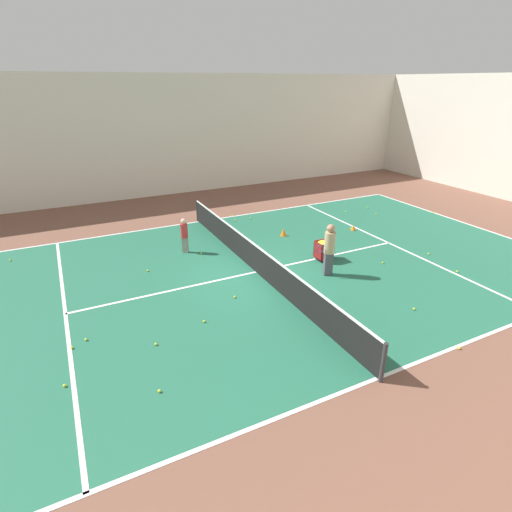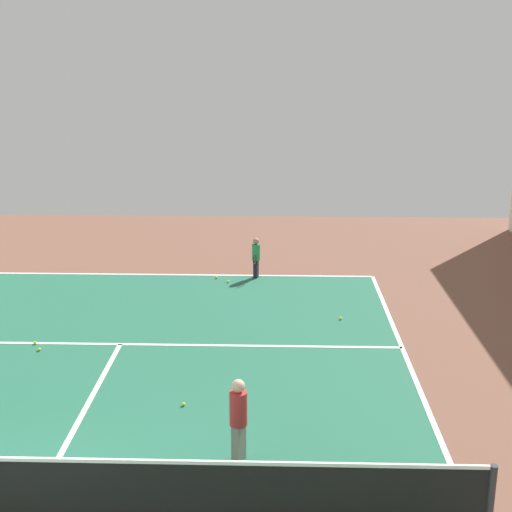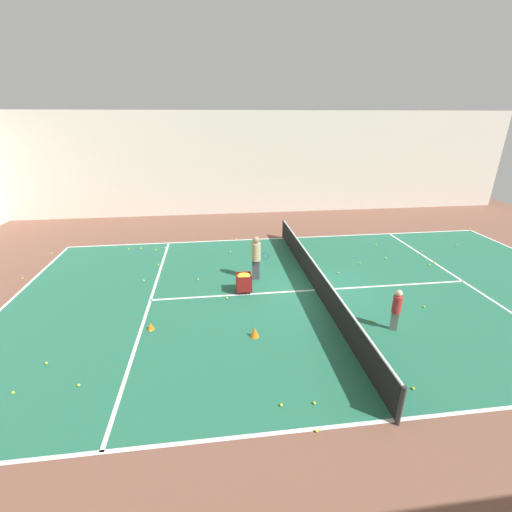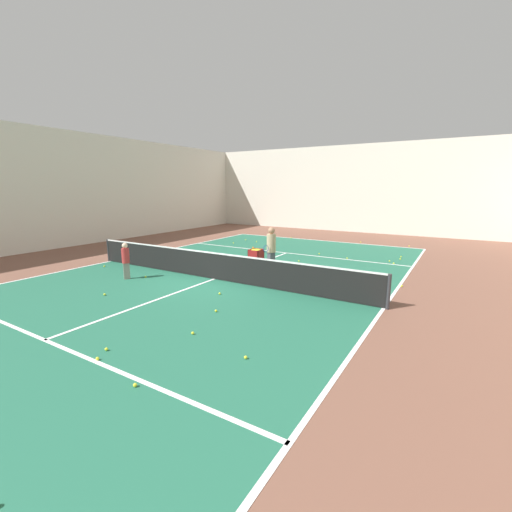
{
  "view_description": "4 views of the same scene",
  "coord_description": "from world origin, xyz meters",
  "px_view_note": "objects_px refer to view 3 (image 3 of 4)",
  "views": [
    {
      "loc": [
        11.03,
        -5.52,
        6.03
      ],
      "look_at": [
        0.0,
        0.0,
        0.6
      ],
      "focal_mm": 28.0,
      "sensor_mm": 36.0,
      "label": 1
    },
    {
      "loc": [
        -3.33,
        7.96,
        6.03
      ],
      "look_at": [
        -2.76,
        -10.77,
        0.62
      ],
      "focal_mm": 50.0,
      "sensor_mm": 36.0,
      "label": 2
    },
    {
      "loc": [
        -11.03,
        3.64,
        6.03
      ],
      "look_at": [
        1.25,
        2.08,
        0.99
      ],
      "focal_mm": 24.0,
      "sensor_mm": 36.0,
      "label": 3
    },
    {
      "loc": [
        7.66,
        -9.6,
        3.32
      ],
      "look_at": [
        0.19,
        2.66,
        0.44
      ],
      "focal_mm": 24.0,
      "sensor_mm": 36.0,
      "label": 4
    }
  ],
  "objects_px": {
    "coach_at_net": "(256,255)",
    "child_midcourt": "(397,307)",
    "tennis_net": "(316,278)",
    "ball_cart": "(244,279)",
    "training_cone_1": "(151,326)",
    "training_cone_0": "(255,332)"
  },
  "relations": [
    {
      "from": "tennis_net",
      "to": "ball_cart",
      "type": "xyz_separation_m",
      "value": [
        0.19,
        2.66,
        -0.0
      ]
    },
    {
      "from": "coach_at_net",
      "to": "child_midcourt",
      "type": "bearing_deg",
      "value": -33.88
    },
    {
      "from": "ball_cart",
      "to": "training_cone_1",
      "type": "bearing_deg",
      "value": 123.76
    },
    {
      "from": "child_midcourt",
      "to": "ball_cart",
      "type": "distance_m",
      "value": 5.23
    },
    {
      "from": "coach_at_net",
      "to": "training_cone_0",
      "type": "xyz_separation_m",
      "value": [
        -3.87,
        0.54,
        -0.87
      ]
    },
    {
      "from": "coach_at_net",
      "to": "ball_cart",
      "type": "distance_m",
      "value": 1.32
    },
    {
      "from": "coach_at_net",
      "to": "child_midcourt",
      "type": "xyz_separation_m",
      "value": [
        -4.03,
        -3.71,
        -0.26
      ]
    },
    {
      "from": "training_cone_1",
      "to": "ball_cart",
      "type": "bearing_deg",
      "value": -56.24
    },
    {
      "from": "coach_at_net",
      "to": "training_cone_1",
      "type": "distance_m",
      "value": 4.87
    },
    {
      "from": "child_midcourt",
      "to": "training_cone_0",
      "type": "bearing_deg",
      "value": 30.44
    },
    {
      "from": "child_midcourt",
      "to": "ball_cart",
      "type": "relative_size",
      "value": 1.81
    },
    {
      "from": "tennis_net",
      "to": "ball_cart",
      "type": "bearing_deg",
      "value": 85.89
    },
    {
      "from": "coach_at_net",
      "to": "training_cone_0",
      "type": "distance_m",
      "value": 4.0
    },
    {
      "from": "coach_at_net",
      "to": "training_cone_0",
      "type": "relative_size",
      "value": 5.55
    },
    {
      "from": "tennis_net",
      "to": "training_cone_1",
      "type": "distance_m",
      "value": 6.02
    },
    {
      "from": "child_midcourt",
      "to": "ball_cart",
      "type": "bearing_deg",
      "value": -2.08
    },
    {
      "from": "tennis_net",
      "to": "coach_at_net",
      "type": "bearing_deg",
      "value": 58.9
    },
    {
      "from": "tennis_net",
      "to": "coach_at_net",
      "type": "distance_m",
      "value": 2.48
    },
    {
      "from": "tennis_net",
      "to": "training_cone_0",
      "type": "relative_size",
      "value": 37.93
    },
    {
      "from": "child_midcourt",
      "to": "training_cone_1",
      "type": "xyz_separation_m",
      "value": [
        0.93,
        7.35,
        -0.65
      ]
    },
    {
      "from": "child_midcourt",
      "to": "training_cone_1",
      "type": "relative_size",
      "value": 5.71
    },
    {
      "from": "tennis_net",
      "to": "child_midcourt",
      "type": "height_order",
      "value": "child_midcourt"
    }
  ]
}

